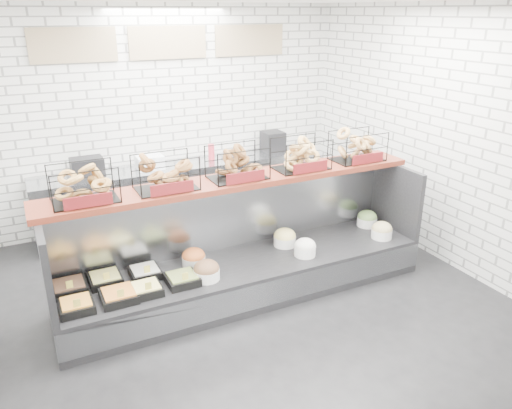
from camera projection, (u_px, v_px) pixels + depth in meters
ground at (260, 306)px, 5.24m from camera, size 5.50×5.50×0.00m
room_shell at (233, 100)px, 5.00m from camera, size 5.02×5.51×3.01m
display_case at (244, 265)px, 5.40m from camera, size 4.00×0.90×1.20m
bagel_shelf at (238, 166)px, 5.17m from camera, size 4.10×0.50×0.40m
prep_counter at (183, 193)px, 7.10m from camera, size 4.00×0.60×1.20m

